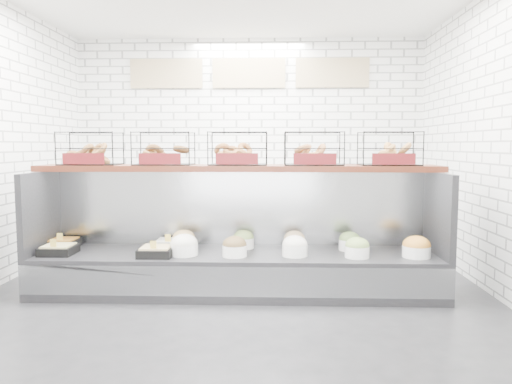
{
  "coord_description": "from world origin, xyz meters",
  "views": [
    {
      "loc": [
        0.36,
        -4.59,
        1.47
      ],
      "look_at": [
        0.18,
        0.45,
        0.99
      ],
      "focal_mm": 35.0,
      "sensor_mm": 36.0,
      "label": 1
    }
  ],
  "objects": [
    {
      "name": "ground",
      "position": [
        0.0,
        0.0,
        0.0
      ],
      "size": [
        5.5,
        5.5,
        0.0
      ],
      "primitive_type": "plane",
      "color": "black",
      "rests_on": "ground"
    },
    {
      "name": "room_shell",
      "position": [
        0.0,
        0.6,
        2.06
      ],
      "size": [
        5.02,
        5.51,
        3.01
      ],
      "color": "white",
      "rests_on": "ground"
    },
    {
      "name": "display_case",
      "position": [
        0.01,
        0.34,
        0.33
      ],
      "size": [
        4.0,
        0.9,
        1.2
      ],
      "color": "black",
      "rests_on": "ground"
    },
    {
      "name": "bagel_shelf",
      "position": [
        0.0,
        0.52,
        1.38
      ],
      "size": [
        4.1,
        0.5,
        0.4
      ],
      "color": "#3E160D",
      "rests_on": "display_case"
    },
    {
      "name": "prep_counter",
      "position": [
        -0.0,
        2.43,
        0.47
      ],
      "size": [
        4.0,
        0.6,
        1.2
      ],
      "color": "#93969B",
      "rests_on": "ground"
    }
  ]
}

